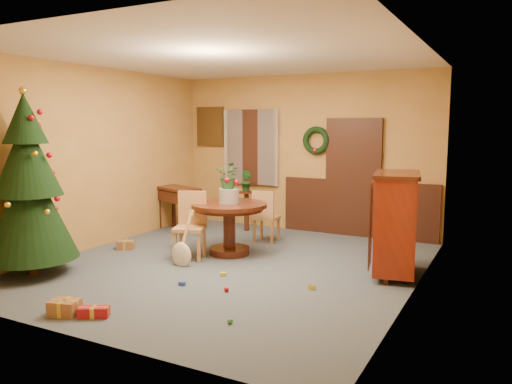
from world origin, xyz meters
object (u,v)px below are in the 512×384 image
Objects in this scene: chair_near at (191,223)px; writing_desk at (177,198)px; christmas_tree at (29,187)px; dining_table at (229,219)px; sideboard at (395,221)px.

chair_near is 2.04m from writing_desk.
dining_table is at bearing 49.64° from christmas_tree.
christmas_tree is at bearing -90.66° from writing_desk.
chair_near is at bearing -48.10° from writing_desk.
chair_near is (-0.40, -0.45, -0.02)m from dining_table.
dining_table is 2.49m from sideboard.
chair_near is 0.40× the size of christmas_tree.
sideboard reaches higher than dining_table.
christmas_tree is 2.39× the size of writing_desk.
chair_near is 0.73× the size of sideboard.
sideboard is (2.49, 0.06, 0.18)m from dining_table.
christmas_tree is at bearing -130.36° from dining_table.
sideboard is at bearing 1.39° from dining_table.
christmas_tree is (-1.40, -1.66, 0.63)m from chair_near.
dining_table is 2.84m from christmas_tree.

